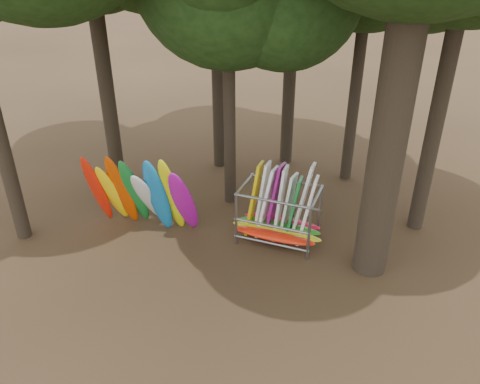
% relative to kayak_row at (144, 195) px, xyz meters
% --- Properties ---
extents(ground, '(120.00, 120.00, 0.00)m').
position_rel_kayak_row_xyz_m(ground, '(2.94, -0.19, -1.37)').
color(ground, '#47331E').
rests_on(ground, ground).
extents(lake, '(160.00, 160.00, 0.00)m').
position_rel_kayak_row_xyz_m(lake, '(2.94, 59.81, -1.37)').
color(lake, gray).
rests_on(lake, ground).
extents(kayak_row, '(3.93, 1.89, 3.13)m').
position_rel_kayak_row_xyz_m(kayak_row, '(0.00, 0.00, 0.00)').
color(kayak_row, red).
rests_on(kayak_row, ground).
extents(storage_rack, '(3.05, 1.50, 2.75)m').
position_rel_kayak_row_xyz_m(storage_rack, '(4.36, 1.11, -0.47)').
color(storage_rack, slate).
rests_on(storage_rack, ground).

